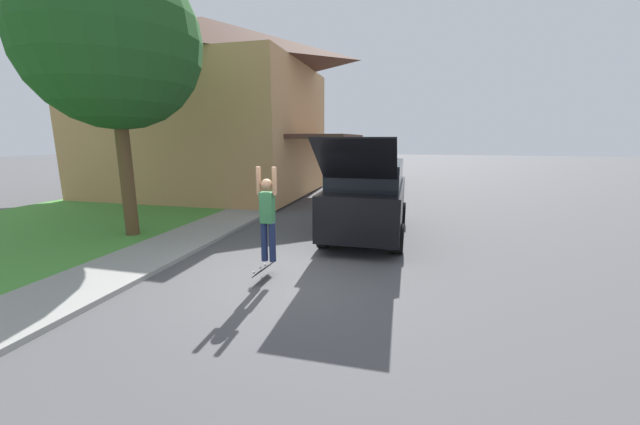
# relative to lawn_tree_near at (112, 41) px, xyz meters

# --- Properties ---
(ground_plane) EXTENTS (120.00, 120.00, 0.00)m
(ground_plane) POSITION_rel_lawn_tree_near_xyz_m (5.32, -1.74, -5.28)
(ground_plane) COLOR #49494C
(lawn) EXTENTS (10.00, 80.00, 0.08)m
(lawn) POSITION_rel_lawn_tree_near_xyz_m (-2.68, 4.26, -5.24)
(lawn) COLOR #478E38
(lawn) RESTS_ON ground_plane
(sidewalk) EXTENTS (1.80, 80.00, 0.10)m
(sidewalk) POSITION_rel_lawn_tree_near_xyz_m (1.72, 4.26, -5.23)
(sidewalk) COLOR gray
(sidewalk) RESTS_ON ground_plane
(house) EXTENTS (12.86, 8.97, 8.39)m
(house) POSITION_rel_lawn_tree_near_xyz_m (-2.23, 8.15, -0.86)
(house) COLOR tan
(house) RESTS_ON lawn
(lawn_tree_near) EXTENTS (4.55, 4.55, 7.49)m
(lawn_tree_near) POSITION_rel_lawn_tree_near_xyz_m (0.00, 0.00, 0.00)
(lawn_tree_near) COLOR brown
(lawn_tree_near) RESTS_ON lawn
(suv_parked) EXTENTS (2.14, 5.66, 2.83)m
(suv_parked) POSITION_rel_lawn_tree_near_xyz_m (6.56, 1.88, -4.10)
(suv_parked) COLOR black
(suv_parked) RESTS_ON ground_plane
(car_down_street) EXTENTS (1.96, 4.18, 1.47)m
(car_down_street) POSITION_rel_lawn_tree_near_xyz_m (5.23, 16.23, -4.56)
(car_down_street) COLOR maroon
(car_down_street) RESTS_ON ground_plane
(skateboarder) EXTENTS (0.41, 0.22, 1.85)m
(skateboarder) POSITION_rel_lawn_tree_near_xyz_m (5.07, -2.09, -3.90)
(skateboarder) COLOR #192347
(skateboarder) RESTS_ON ground_plane
(skateboard) EXTENTS (0.24, 0.82, 0.24)m
(skateboard) POSITION_rel_lawn_tree_near_xyz_m (4.94, -2.03, -5.04)
(skateboard) COLOR black
(skateboard) RESTS_ON ground_plane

